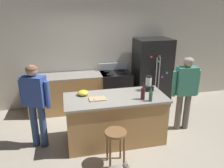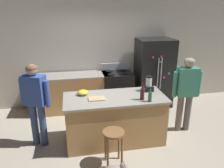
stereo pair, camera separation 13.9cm
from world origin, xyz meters
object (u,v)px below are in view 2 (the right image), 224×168
object	(u,v)px
bottle_olive_oil	(150,96)
cutting_board	(97,99)
kitchen_island	(115,119)
person_by_island_left	(35,98)
chef_knife	(98,98)
refrigerator	(154,73)
stove_range	(117,89)
bar_stool	(114,139)
mixing_bowl	(83,92)
person_by_sink_right	(186,88)
blender_appliance	(149,85)
bottle_wine	(142,94)

from	to	relation	value
bottle_olive_oil	cutting_board	xyz separation A→B (m)	(-0.92, 0.28, -0.09)
kitchen_island	bottle_olive_oil	world-z (taller)	bottle_olive_oil
person_by_island_left	chef_knife	size ratio (longest dim) A/B	7.28
cutting_board	chef_knife	bearing A→B (deg)	0.00
refrigerator	stove_range	world-z (taller)	refrigerator
bar_stool	mixing_bowl	bearing A→B (deg)	115.06
refrigerator	person_by_sink_right	xyz separation A→B (m)	(0.17, -1.38, 0.08)
bar_stool	blender_appliance	xyz separation A→B (m)	(0.88, 0.87, 0.57)
bar_stool	bottle_olive_oil	size ratio (longest dim) A/B	2.29
person_by_island_left	mixing_bowl	world-z (taller)	person_by_island_left
refrigerator	mixing_bowl	bearing A→B (deg)	-146.25
cutting_board	bar_stool	bearing A→B (deg)	-73.76
person_by_sink_right	mixing_bowl	bearing A→B (deg)	177.40
person_by_island_left	blender_appliance	xyz separation A→B (m)	(2.17, 0.04, 0.10)
bar_stool	cutting_board	world-z (taller)	cutting_board
kitchen_island	chef_knife	bearing A→B (deg)	-172.70
refrigerator	bottle_wine	size ratio (longest dim) A/B	5.59
refrigerator	cutting_board	world-z (taller)	refrigerator
stove_range	bottle_wine	bearing A→B (deg)	-87.05
stove_range	refrigerator	bearing A→B (deg)	-1.45
blender_appliance	cutting_board	world-z (taller)	blender_appliance
mixing_bowl	chef_knife	distance (m)	0.36
chef_knife	cutting_board	bearing A→B (deg)	151.87
blender_appliance	mixing_bowl	distance (m)	1.31
mixing_bowl	bar_stool	bearing A→B (deg)	-64.94
stove_range	person_by_island_left	xyz separation A→B (m)	(-1.82, -1.38, 0.49)
blender_appliance	bottle_olive_oil	bearing A→B (deg)	-106.75
bottle_olive_oil	refrigerator	bearing A→B (deg)	67.03
kitchen_island	bar_stool	world-z (taller)	kitchen_island
bar_stool	mixing_bowl	world-z (taller)	mixing_bowl
blender_appliance	cutting_board	xyz separation A→B (m)	(-1.07, -0.22, -0.12)
bar_stool	blender_appliance	distance (m)	1.37
cutting_board	bottle_olive_oil	bearing A→B (deg)	-16.84
cutting_board	person_by_island_left	bearing A→B (deg)	170.43
bottle_olive_oil	chef_knife	size ratio (longest dim) A/B	1.25
person_by_island_left	cutting_board	bearing A→B (deg)	-9.57
person_by_sink_right	blender_appliance	bearing A→B (deg)	175.53
person_by_sink_right	chef_knife	xyz separation A→B (m)	(-1.84, -0.16, -0.00)
bottle_wine	cutting_board	bearing A→B (deg)	167.98
person_by_island_left	bottle_olive_oil	distance (m)	2.07
refrigerator	bottle_wine	distance (m)	1.94
bottle_wine	cutting_board	world-z (taller)	bottle_wine
stove_range	blender_appliance	world-z (taller)	blender_appliance
bottle_wine	mixing_bowl	distance (m)	1.13
mixing_bowl	bottle_olive_oil	bearing A→B (deg)	-24.86
cutting_board	chef_knife	distance (m)	0.02
kitchen_island	person_by_island_left	size ratio (longest dim) A/B	1.20
mixing_bowl	kitchen_island	bearing A→B (deg)	-20.09
refrigerator	cutting_board	size ratio (longest dim) A/B	5.89
person_by_sink_right	bottle_wine	distance (m)	1.11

